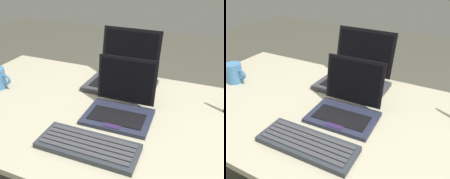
% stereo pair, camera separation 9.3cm
% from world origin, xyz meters
% --- Properties ---
extents(desk, '(1.73, 0.81, 0.71)m').
position_xyz_m(desk, '(0.00, 0.00, 0.65)').
color(desk, '#A39C83').
rests_on(desk, ground).
extents(laptop_front, '(0.27, 0.23, 0.22)m').
position_xyz_m(laptop_front, '(-0.02, 0.01, 0.76)').
color(laptop_front, '#202436').
rests_on(laptop_front, desk).
extents(laptop_rear, '(0.34, 0.29, 0.26)m').
position_xyz_m(laptop_rear, '(-0.10, 0.27, 0.77)').
color(laptop_rear, '#323137').
rests_on(laptop_rear, desk).
extents(external_keyboard, '(0.35, 0.14, 0.02)m').
position_xyz_m(external_keyboard, '(-0.05, -0.23, 0.73)').
color(external_keyboard, '#282D34').
rests_on(external_keyboard, desk).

